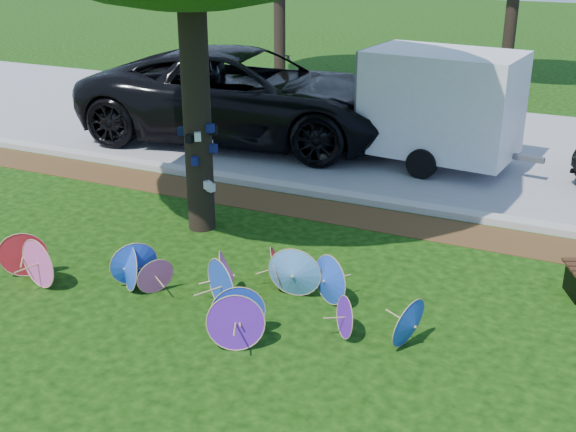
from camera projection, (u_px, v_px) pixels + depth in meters
name	position (u px, v px, depth m)	size (l,w,h in m)	color
ground	(182.00, 333.00, 8.82)	(90.00, 90.00, 0.00)	black
mulch_strip	(322.00, 210.00, 12.60)	(90.00, 1.00, 0.01)	#472D16
curb	(337.00, 195.00, 13.17)	(90.00, 0.30, 0.12)	#B7B5AD
street	(402.00, 141.00, 16.68)	(90.00, 8.00, 0.01)	gray
parasol_pile	(210.00, 282.00, 9.34)	(5.99, 2.17, 0.77)	#F157B1
black_van	(246.00, 95.00, 16.41)	(3.43, 7.44, 2.07)	black
cargo_trailer	(442.00, 103.00, 14.46)	(2.93, 1.86, 2.65)	white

